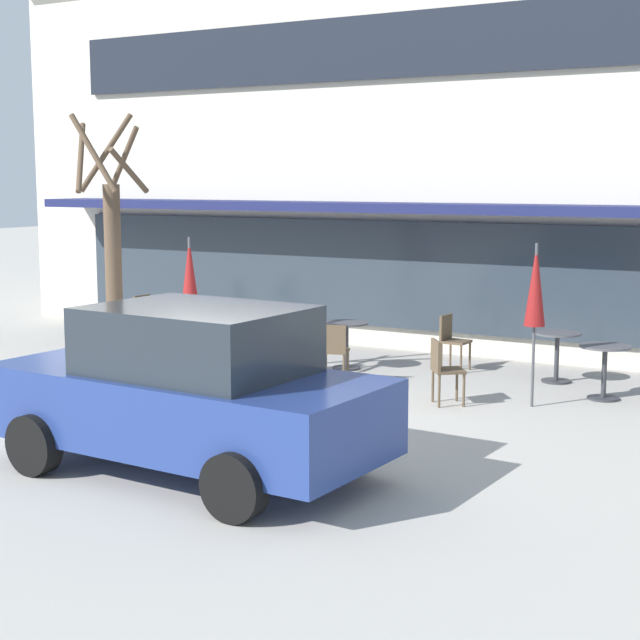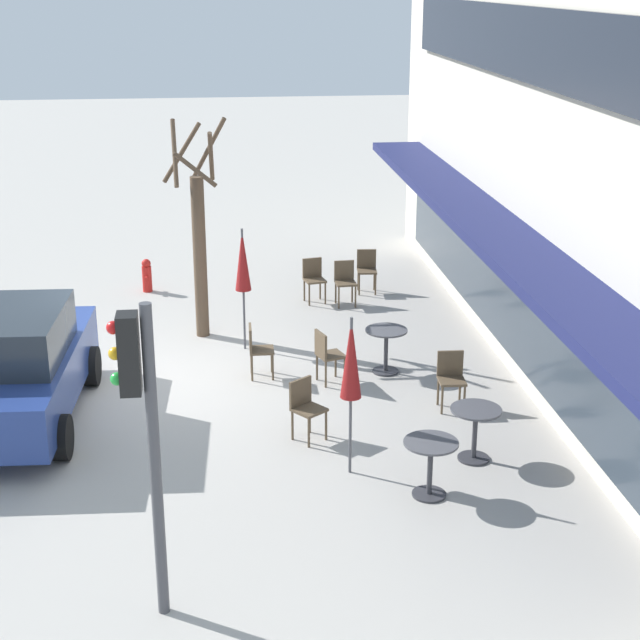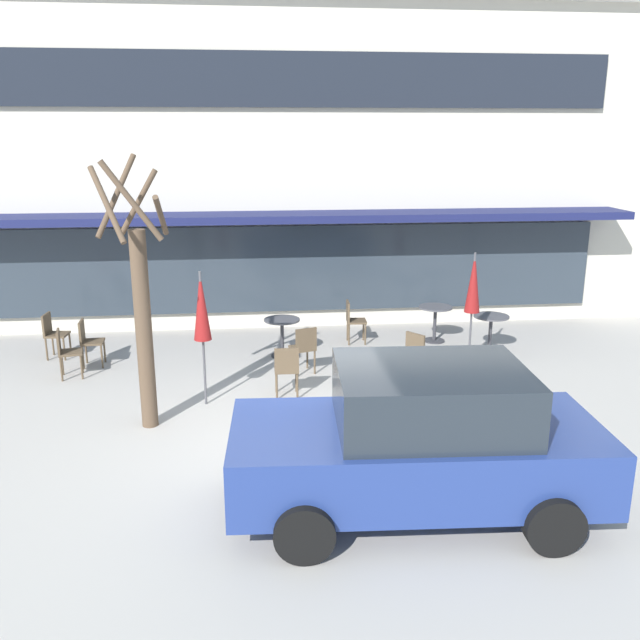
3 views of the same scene
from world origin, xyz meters
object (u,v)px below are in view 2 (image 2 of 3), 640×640
at_px(cafe_table_streetside, 430,459).
at_px(cafe_chair_3, 451,376).
at_px(patio_umbrella_green_folded, 243,261).
at_px(cafe_chair_6, 327,353).
at_px(cafe_chair_5, 345,279).
at_px(cafe_table_by_tree, 386,343).
at_px(traffic_light_pole, 142,412).
at_px(fire_hydrant, 147,275).
at_px(cafe_chair_1, 305,405).
at_px(street_tree, 199,240).
at_px(cafe_chair_0, 257,347).
at_px(parked_sedan, 12,366).
at_px(cafe_chair_4, 367,268).
at_px(cafe_table_near_wall, 475,425).
at_px(patio_umbrella_cream_folded, 351,359).
at_px(cafe_chair_2, 314,277).

height_order(cafe_table_streetside, cafe_chair_3, cafe_chair_3).
height_order(patio_umbrella_green_folded, cafe_chair_6, patio_umbrella_green_folded).
xyz_separation_m(cafe_chair_5, cafe_chair_6, (3.99, -0.85, 0.00)).
xyz_separation_m(cafe_table_by_tree, traffic_light_pole, (6.21, -3.56, 1.78)).
height_order(traffic_light_pole, fire_hydrant, traffic_light_pole).
bearing_deg(cafe_chair_1, street_tree, -161.89).
distance_m(cafe_table_by_tree, cafe_chair_0, 2.15).
bearing_deg(parked_sedan, cafe_chair_4, 132.76).
relative_size(cafe_table_near_wall, cafe_chair_5, 0.85).
relative_size(cafe_table_streetside, street_tree, 0.19).
xyz_separation_m(cafe_chair_3, fire_hydrant, (-6.48, -4.94, -0.17)).
distance_m(patio_umbrella_green_folded, patio_umbrella_cream_folded, 4.93).
bearing_deg(cafe_chair_2, fire_hydrant, -107.30).
xyz_separation_m(cafe_table_by_tree, cafe_chair_0, (-0.03, -2.15, 0.01)).
distance_m(cafe_table_near_wall, cafe_table_by_tree, 3.31).
bearing_deg(fire_hydrant, cafe_table_by_tree, 40.24).
relative_size(cafe_table_near_wall, cafe_chair_4, 0.85).
bearing_deg(cafe_chair_0, street_tree, -157.01).
bearing_deg(cafe_table_streetside, patio_umbrella_cream_folded, -128.31).
xyz_separation_m(patio_umbrella_green_folded, cafe_chair_0, (1.33, 0.15, -1.10)).
relative_size(cafe_chair_1, street_tree, 0.22).
height_order(cafe_table_streetside, cafe_chair_4, cafe_chair_4).
bearing_deg(patio_umbrella_cream_folded, cafe_chair_4, 169.37).
relative_size(cafe_chair_5, cafe_chair_6, 1.00).
distance_m(patio_umbrella_cream_folded, cafe_chair_0, 3.78).
distance_m(cafe_table_near_wall, patio_umbrella_cream_folded, 2.08).
height_order(cafe_table_by_tree, cafe_chair_4, cafe_chair_4).
relative_size(cafe_chair_3, street_tree, 0.22).
relative_size(cafe_table_by_tree, fire_hydrant, 1.08).
distance_m(cafe_chair_5, parked_sedan, 7.47).
height_order(cafe_chair_4, parked_sedan, parked_sedan).
distance_m(patio_umbrella_green_folded, cafe_chair_5, 3.30).
xyz_separation_m(cafe_table_streetside, patio_umbrella_cream_folded, (-0.73, -0.92, 1.11)).
bearing_deg(fire_hydrant, street_tree, 22.36).
height_order(cafe_table_by_tree, parked_sedan, parked_sedan).
bearing_deg(cafe_table_by_tree, street_tree, -125.36).
bearing_deg(cafe_chair_4, traffic_light_pole, -20.28).
bearing_deg(cafe_chair_4, cafe_chair_2, -65.68).
relative_size(cafe_chair_6, traffic_light_pole, 0.26).
bearing_deg(cafe_table_by_tree, patio_umbrella_green_folded, -120.63).
bearing_deg(parked_sedan, patio_umbrella_cream_folded, 65.48).
distance_m(cafe_chair_6, traffic_light_pole, 6.63).
xyz_separation_m(cafe_chair_2, cafe_chair_5, (0.26, 0.61, 0.00)).
distance_m(cafe_chair_2, traffic_light_pole, 10.64).
bearing_deg(street_tree, patio_umbrella_green_folded, 43.04).
xyz_separation_m(cafe_chair_1, cafe_chair_2, (-6.23, 0.79, 0.00)).
distance_m(cafe_chair_2, cafe_chair_5, 0.66).
distance_m(cafe_table_near_wall, cafe_chair_4, 7.68).
height_order(cafe_chair_5, parked_sedan, parked_sedan).
height_order(cafe_table_streetside, cafe_table_by_tree, same).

